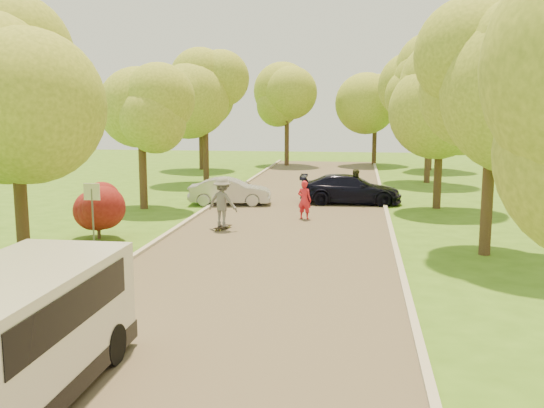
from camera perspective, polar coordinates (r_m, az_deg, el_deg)
The scene contains 23 objects.
ground at distance 15.45m, azimuth -2.66°, elevation -8.29°, with size 100.00×100.00×0.00m, color #3B6919.
road at distance 23.12m, azimuth 1.08°, elevation -2.43°, with size 8.00×60.00×0.01m, color #4C4438.
curb_left at distance 23.94m, azimuth -8.59°, elevation -2.00°, with size 0.18×60.00×0.12m, color #B2AD9E.
curb_right at distance 22.97m, azimuth 11.17°, elevation -2.54°, with size 0.18×60.00×0.12m, color #B2AD9E.
street_sign at distance 20.62m, azimuth -16.57°, elevation 0.19°, with size 0.55×0.06×2.17m.
red_shrub at distance 22.24m, azimuth -16.08°, elevation -0.38°, with size 1.70×1.70×1.95m.
tree_l_mida at distance 17.97m, azimuth -22.60°, elevation 10.18°, with size 4.71×4.60×7.39m.
tree_l_midb at distance 28.18m, azimuth -11.89°, elevation 8.81°, with size 4.30×4.20×6.62m.
tree_l_far at distance 37.64m, azimuth -6.02°, elevation 10.30°, with size 4.92×4.80×7.79m.
tree_r_mida at distance 19.96m, azimuth 20.81°, elevation 11.15°, with size 5.13×5.00×7.95m.
tree_r_midb at distance 28.73m, azimuth 16.01°, elevation 9.24°, with size 4.51×4.40×7.01m.
tree_r_far at distance 38.76m, azimuth 15.03°, elevation 10.54°, with size 5.33×5.20×8.34m.
tree_bg_a at distance 45.97m, azimuth -6.47°, elevation 9.86°, with size 5.12×5.00×7.72m.
tree_bg_b at distance 46.81m, azimuth 15.09°, elevation 9.87°, with size 5.12×5.00×7.95m.
tree_bg_c at distance 48.81m, azimuth 1.67°, elevation 9.51°, with size 4.92×4.80×7.33m.
tree_bg_d at distance 50.51m, azimuth 9.97°, elevation 9.70°, with size 5.12×5.00×7.72m.
minivan at distance 10.30m, azimuth -23.98°, elevation -11.68°, with size 2.22×5.56×2.07m.
silver_sedan at distance 29.10m, azimuth -3.97°, elevation 1.20°, with size 1.36×3.91×1.29m, color #B3B2B7.
dark_sedan at distance 29.57m, azimuth 7.39°, elevation 1.39°, with size 1.99×4.89×1.42m, color black.
longboard at distance 23.20m, azimuth -4.65°, elevation -2.17°, with size 0.56×1.00×0.11m.
skateboarder at distance 23.04m, azimuth -4.68°, elevation 0.17°, with size 1.21×0.70×1.88m, color slate.
person_striped at distance 25.22m, azimuth 3.07°, elevation 0.39°, with size 0.59×0.39×1.63m, color red.
person_olive at distance 29.32m, azimuth 7.80°, elevation 1.61°, with size 0.83×0.65×1.71m, color #32351F.
Camera 1 is at (2.81, -14.48, 4.59)m, focal length 40.00 mm.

